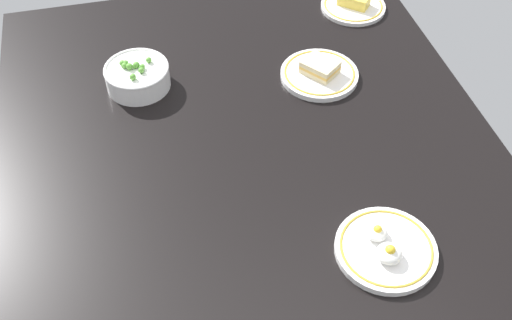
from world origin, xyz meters
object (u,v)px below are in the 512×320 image
at_px(plate_cheese, 353,5).
at_px(bowl_peas, 137,76).
at_px(plate_eggs, 386,248).
at_px(plate_sandwich, 319,73).

xyz_separation_m(plate_cheese, bowl_peas, (0.19, -0.61, 0.02)).
bearing_deg(plate_eggs, plate_sandwich, 176.12).
bearing_deg(bowl_peas, plate_eggs, 34.09).
bearing_deg(plate_sandwich, plate_eggs, -3.88).
bearing_deg(plate_sandwich, plate_cheese, 145.21).
height_order(plate_sandwich, bowl_peas, bowl_peas).
bearing_deg(plate_sandwich, bowl_peas, -99.22).
height_order(plate_cheese, bowl_peas, bowl_peas).
distance_m(plate_eggs, plate_sandwich, 0.51).
distance_m(plate_cheese, bowl_peas, 0.63).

